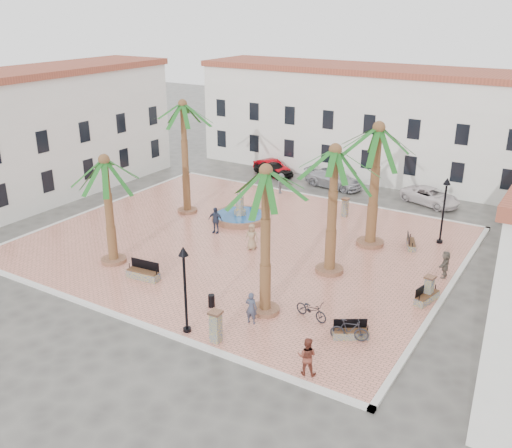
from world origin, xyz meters
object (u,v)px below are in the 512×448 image
object	(u,v)px
bench_ne	(411,244)
litter_bin	(211,301)
pedestrian_north	(281,184)
car_white	(430,196)
cyclist_b	(307,356)
bicycle_b	(350,330)
bench_s	(143,274)
palm_s	(266,187)
car_silver	(334,179)
palm_ne	(378,142)
bench_se	(350,333)
lamppost_e	(445,199)
bollard_n	(345,207)
bicycle_a	(311,310)
car_red	(272,167)
palm_nw	(183,116)
cyclist_a	(251,308)
fountain	(240,216)
lamppost_s	(184,275)
palm_e	(335,165)
car_black	(273,169)
bollard_e	(429,288)
pedestrian_east	(445,264)
palm_sw	(105,173)
bench_e	(427,297)
pedestrian_fountain_b	(215,220)
bollard_se	(216,326)

from	to	relation	value
bench_ne	litter_bin	bearing A→B (deg)	131.93
pedestrian_north	car_white	xyz separation A→B (m)	(10.97, 4.12, -0.33)
cyclist_b	bicycle_b	size ratio (longest dim) A/B	0.96
bench_s	car_white	bearing A→B (deg)	59.38
palm_s	car_silver	xyz separation A→B (m)	(-5.92, 21.22, -5.95)
palm_ne	bench_se	bearing A→B (deg)	-73.44
lamppost_e	car_silver	bearing A→B (deg)	144.86
bollard_n	bicycle_a	distance (m)	14.83
lamppost_e	palm_s	bearing A→B (deg)	-110.69
car_red	bench_se	bearing A→B (deg)	-120.13
bench_se	car_white	size ratio (longest dim) A/B	0.36
palm_nw	cyclist_a	distance (m)	17.59
bench_s	bench_se	size ratio (longest dim) A/B	1.21
fountain	car_red	world-z (taller)	fountain
fountain	lamppost_s	distance (m)	15.21
palm_nw	palm_e	xyz separation A→B (m)	(13.18, -3.66, -0.80)
cyclist_a	car_black	xyz separation A→B (m)	(-11.88, 22.68, -0.30)
palm_ne	bicycle_b	bearing A→B (deg)	-73.61
bollard_e	palm_e	bearing A→B (deg)	175.63
litter_bin	pedestrian_east	world-z (taller)	pedestrian_east
palm_sw	bollard_e	size ratio (longest dim) A/B	4.76
palm_ne	bicycle_a	size ratio (longest dim) A/B	4.30
litter_bin	bench_e	bearing A→B (deg)	34.36
palm_e	pedestrian_north	size ratio (longest dim) A/B	4.56
palm_ne	bench_e	distance (m)	9.94
litter_bin	palm_e	bearing A→B (deg)	63.73
bicycle_a	bicycle_b	distance (m)	2.50
bicycle_a	lamppost_e	bearing A→B (deg)	0.48
palm_e	pedestrian_fountain_b	xyz separation A→B (m)	(-9.04, 1.44, -5.42)
bollard_e	car_silver	size ratio (longest dim) A/B	0.28
lamppost_s	car_white	world-z (taller)	lamppost_s
bollard_se	bollard_n	bearing A→B (deg)	94.94
palm_e	cyclist_b	bearing A→B (deg)	-70.67
bench_se	litter_bin	xyz separation A→B (m)	(-7.16, -1.01, 0.08)
cyclist_b	palm_sw	bearing A→B (deg)	-30.23
bench_s	car_black	world-z (taller)	car_black
pedestrian_fountain_b	pedestrian_north	distance (m)	9.72
bollard_n	pedestrian_north	world-z (taller)	pedestrian_north
pedestrian_north	bench_ne	bearing A→B (deg)	-119.90
bicycle_a	palm_sw	bearing A→B (deg)	104.15
pedestrian_east	car_red	distance (m)	23.04
pedestrian_east	car_red	size ratio (longest dim) A/B	0.39
cyclist_a	pedestrian_north	xyz separation A→B (m)	(-8.65, 18.29, 0.01)
car_red	car_silver	distance (m)	6.40
palm_e	litter_bin	bearing A→B (deg)	-116.27
bench_e	pedestrian_east	world-z (taller)	pedestrian_east
bollard_e	pedestrian_east	bearing A→B (deg)	90.00
bench_ne	cyclist_a	bearing A→B (deg)	142.25
lamppost_e	bollard_e	bearing A→B (deg)	-79.30
lamppost_s	bollard_se	distance (m)	2.72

